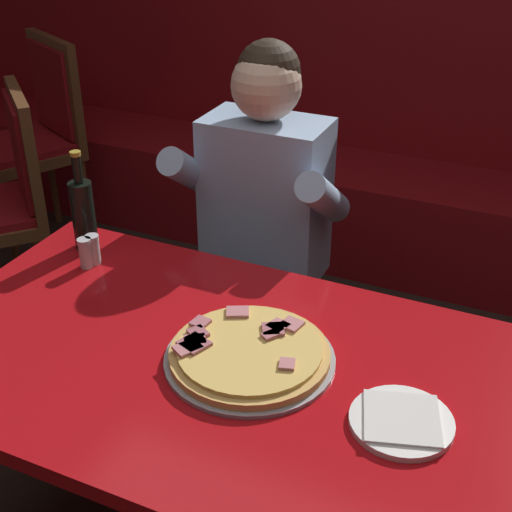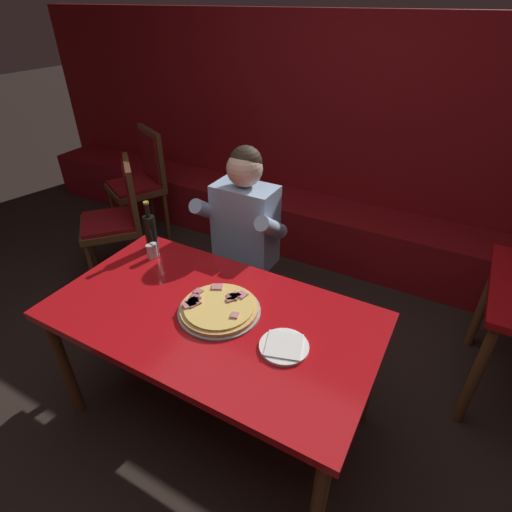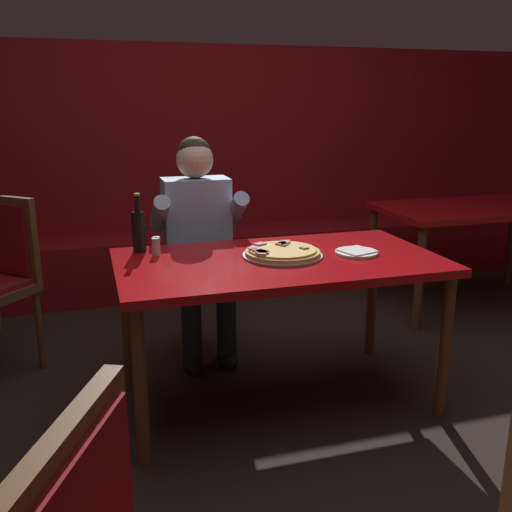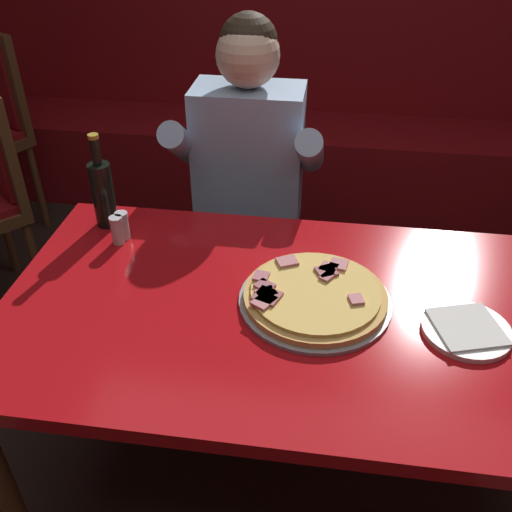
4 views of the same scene
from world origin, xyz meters
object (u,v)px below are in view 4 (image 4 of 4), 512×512
shaker_red_pepper_flakes (117,231)px  diner_seated_blue_shirt (245,188)px  pizza (314,296)px  shaker_black_pepper (123,227)px  plate_white_paper (466,329)px  main_dining_table (301,330)px  beer_bottle (103,192)px

shaker_red_pepper_flakes → diner_seated_blue_shirt: size_ratio=0.07×
pizza → shaker_black_pepper: 0.61m
plate_white_paper → main_dining_table: bearing=175.0°
pizza → plate_white_paper: bearing=-9.5°
beer_bottle → diner_seated_blue_shirt: size_ratio=0.23×
plate_white_paper → shaker_black_pepper: 0.98m
pizza → shaker_black_pepper: size_ratio=4.48×
main_dining_table → diner_seated_blue_shirt: size_ratio=1.20×
diner_seated_blue_shirt → plate_white_paper: bearing=-47.5°
beer_bottle → plate_white_paper: bearing=-18.9°
plate_white_paper → beer_bottle: (-1.01, 0.35, 0.10)m
main_dining_table → pizza: pizza is taller
shaker_black_pepper → diner_seated_blue_shirt: (0.29, 0.42, -0.08)m
plate_white_paper → diner_seated_blue_shirt: bearing=132.5°
plate_white_paper → shaker_black_pepper: size_ratio=2.44×
main_dining_table → shaker_black_pepper: 0.61m
main_dining_table → shaker_red_pepper_flakes: bearing=158.6°
pizza → shaker_black_pepper: shaker_black_pepper is taller
beer_bottle → shaker_black_pepper: size_ratio=3.40×
shaker_red_pepper_flakes → diner_seated_blue_shirt: diner_seated_blue_shirt is taller
diner_seated_blue_shirt → main_dining_table: bearing=-69.2°
beer_bottle → shaker_black_pepper: bearing=-42.7°
main_dining_table → shaker_red_pepper_flakes: size_ratio=17.79×
diner_seated_blue_shirt → shaker_black_pepper: bearing=-124.8°
pizza → beer_bottle: beer_bottle is taller
main_dining_table → shaker_black_pepper: shaker_black_pepper is taller
plate_white_paper → shaker_red_pepper_flakes: shaker_red_pepper_flakes is taller
plate_white_paper → beer_bottle: size_ratio=0.72×
beer_bottle → shaker_red_pepper_flakes: beer_bottle is taller
shaker_black_pepper → shaker_red_pepper_flakes: same height
plate_white_paper → shaker_black_pepper: shaker_black_pepper is taller
main_dining_table → pizza: bearing=45.9°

